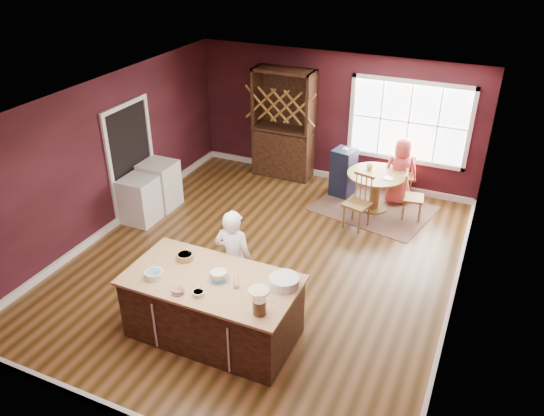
{
  "coord_description": "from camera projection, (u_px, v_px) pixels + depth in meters",
  "views": [
    {
      "loc": [
        3.09,
        -6.55,
        5.0
      ],
      "look_at": [
        0.16,
        -0.02,
        1.05
      ],
      "focal_mm": 35.0,
      "sensor_mm": 36.0,
      "label": 1
    }
  ],
  "objects": [
    {
      "name": "dryer",
      "position": [
        160.0,
        185.0,
        10.21
      ],
      "size": [
        0.63,
        0.61,
        0.91
      ],
      "primitive_type": "cube",
      "color": "white",
      "rests_on": "ground"
    },
    {
      "name": "rug",
      "position": [
        373.0,
        208.0,
        10.32
      ],
      "size": [
        2.41,
        2.04,
        0.01
      ],
      "primitive_type": "cube",
      "rotation": [
        0.0,
        0.0,
        -0.21
      ],
      "color": "brown",
      "rests_on": "ground"
    },
    {
      "name": "bowl_olive",
      "position": [
        198.0,
        293.0,
        6.49
      ],
      "size": [
        0.15,
        0.15,
        0.06
      ],
      "primitive_type": "cylinder",
      "color": "beige",
      "rests_on": "kitchen_island"
    },
    {
      "name": "drinking_glass",
      "position": [
        236.0,
        282.0,
        6.59
      ],
      "size": [
        0.08,
        0.08,
        0.16
      ],
      "primitive_type": "cylinder",
      "color": "silver",
      "rests_on": "kitchen_island"
    },
    {
      "name": "bowl_pink",
      "position": [
        178.0,
        291.0,
        6.52
      ],
      "size": [
        0.17,
        0.17,
        0.06
      ],
      "primitive_type": "cylinder",
      "color": "silver",
      "rests_on": "kitchen_island"
    },
    {
      "name": "bowl_blue",
      "position": [
        154.0,
        275.0,
        6.8
      ],
      "size": [
        0.24,
        0.24,
        0.09
      ],
      "primitive_type": "cylinder",
      "color": "silver",
      "rests_on": "kitchen_island"
    },
    {
      "name": "window",
      "position": [
        409.0,
        122.0,
        10.26
      ],
      "size": [
        2.36,
        0.1,
        1.66
      ],
      "primitive_type": null,
      "color": "white",
      "rests_on": "room_shell"
    },
    {
      "name": "chair_north",
      "position": [
        404.0,
        174.0,
        10.59
      ],
      "size": [
        0.44,
        0.43,
        0.95
      ],
      "primitive_type": null,
      "rotation": [
        0.0,
        0.0,
        3.27
      ],
      "color": "#92582D",
      "rests_on": "ground"
    },
    {
      "name": "hutch",
      "position": [
        284.0,
        124.0,
        11.13
      ],
      "size": [
        1.27,
        0.53,
        2.32
      ],
      "primitive_type": "cube",
      "color": "#382512",
      "rests_on": "ground"
    },
    {
      "name": "white_tub",
      "position": [
        284.0,
        282.0,
        6.63
      ],
      "size": [
        0.38,
        0.38,
        0.13
      ],
      "primitive_type": "cylinder",
      "color": "white",
      "rests_on": "kitchen_island"
    },
    {
      "name": "bowl_yellow",
      "position": [
        185.0,
        257.0,
        7.15
      ],
      "size": [
        0.23,
        0.23,
        0.09
      ],
      "primitive_type": "cylinder",
      "color": "#AA7C5A",
      "rests_on": "kitchen_island"
    },
    {
      "name": "chair_south",
      "position": [
        357.0,
        202.0,
        9.48
      ],
      "size": [
        0.51,
        0.5,
        1.01
      ],
      "primitive_type": null,
      "rotation": [
        0.0,
        0.0,
        -0.25
      ],
      "color": "#9B623A",
      "rests_on": "ground"
    },
    {
      "name": "washer",
      "position": [
        140.0,
        200.0,
        9.71
      ],
      "size": [
        0.59,
        0.57,
        0.86
      ],
      "primitive_type": "cube",
      "color": "white",
      "rests_on": "ground"
    },
    {
      "name": "toddler",
      "position": [
        344.0,
        157.0,
        10.48
      ],
      "size": [
        0.18,
        0.14,
        0.26
      ],
      "primitive_type": null,
      "color": "#8CA5BF",
      "rests_on": "high_chair"
    },
    {
      "name": "baker",
      "position": [
        234.0,
        259.0,
        7.44
      ],
      "size": [
        0.6,
        0.42,
        1.55
      ],
      "primitive_type": "imported",
      "rotation": [
        0.0,
        0.0,
        3.23
      ],
      "color": "white",
      "rests_on": "ground"
    },
    {
      "name": "stoneware_crock",
      "position": [
        259.0,
        307.0,
        6.16
      ],
      "size": [
        0.16,
        0.16,
        0.19
      ],
      "primitive_type": "cylinder",
      "color": "#4C3D25",
      "rests_on": "kitchen_island"
    },
    {
      "name": "table_cup",
      "position": [
        370.0,
        166.0,
        10.13
      ],
      "size": [
        0.15,
        0.15,
        0.1
      ],
      "primitive_type": "imported",
      "rotation": [
        0.0,
        0.0,
        -0.21
      ],
      "color": "beige",
      "rests_on": "dining_table"
    },
    {
      "name": "dinner_plate",
      "position": [
        259.0,
        290.0,
        6.56
      ],
      "size": [
        0.27,
        0.27,
        0.02
      ],
      "primitive_type": "cylinder",
      "color": "beige",
      "rests_on": "kitchen_island"
    },
    {
      "name": "doorway",
      "position": [
        132.0,
        161.0,
        9.8
      ],
      "size": [
        0.08,
        1.26,
        2.13
      ],
      "primitive_type": null,
      "color": "white",
      "rests_on": "room_shell"
    },
    {
      "name": "room_shell",
      "position": [
        263.0,
        188.0,
        8.1
      ],
      "size": [
        7.0,
        7.0,
        7.0
      ],
      "color": "brown",
      "rests_on": "ground"
    },
    {
      "name": "kitchen_island",
      "position": [
        213.0,
        308.0,
        7.02
      ],
      "size": [
        2.26,
        1.18,
        0.92
      ],
      "color": "black",
      "rests_on": "ground"
    },
    {
      "name": "dining_table",
      "position": [
        376.0,
        184.0,
        10.06
      ],
      "size": [
        1.11,
        1.11,
        0.75
      ],
      "color": "#955322",
      "rests_on": "ground"
    },
    {
      "name": "seated_woman",
      "position": [
        400.0,
        171.0,
        10.24
      ],
      "size": [
        0.75,
        0.6,
        1.34
      ],
      "primitive_type": "imported",
      "rotation": [
        0.0,
        0.0,
        3.43
      ],
      "color": "#D7484C",
      "rests_on": "ground"
    },
    {
      "name": "layer_cake",
      "position": [
        219.0,
        276.0,
        6.75
      ],
      "size": [
        0.28,
        0.28,
        0.12
      ],
      "primitive_type": null,
      "color": "white",
      "rests_on": "kitchen_island"
    },
    {
      "name": "high_chair",
      "position": [
        343.0,
        171.0,
        10.61
      ],
      "size": [
        0.48,
        0.48,
        1.02
      ],
      "primitive_type": null,
      "rotation": [
        0.0,
        0.0,
        -0.19
      ],
      "color": "black",
      "rests_on": "ground"
    },
    {
      "name": "table_plate",
      "position": [
        388.0,
        178.0,
        9.77
      ],
      "size": [
        0.19,
        0.19,
        0.01
      ],
      "primitive_type": "cylinder",
      "color": "beige",
      "rests_on": "dining_table"
    },
    {
      "name": "chair_east",
      "position": [
        414.0,
        196.0,
        9.79
      ],
      "size": [
        0.43,
        0.44,
        0.93
      ],
      "primitive_type": null,
      "rotation": [
        0.0,
        0.0,
        1.71
      ],
      "color": "brown",
      "rests_on": "ground"
    }
  ]
}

